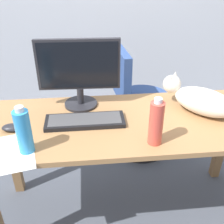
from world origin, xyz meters
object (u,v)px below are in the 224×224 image
at_px(computer_mouse, 12,127).
at_px(water_bottle, 24,131).
at_px(cat, 201,100).
at_px(spray_bottle, 156,123).
at_px(monitor, 79,71).
at_px(keyboard, 85,121).
at_px(office_chair, 137,110).

distance_m(computer_mouse, water_bottle, 0.23).
xyz_separation_m(cat, spray_bottle, (-0.33, -0.27, 0.04)).
distance_m(monitor, computer_mouse, 0.48).
relative_size(keyboard, spray_bottle, 1.74).
relative_size(water_bottle, spray_bottle, 0.97).
height_order(office_chair, keyboard, office_chair).
distance_m(monitor, water_bottle, 0.51).
xyz_separation_m(office_chair, monitor, (-0.45, -0.47, 0.57)).
xyz_separation_m(keyboard, spray_bottle, (0.34, -0.21, 0.10)).
height_order(computer_mouse, water_bottle, water_bottle).
relative_size(office_chair, water_bottle, 3.71).
bearing_deg(spray_bottle, office_chair, 84.47).
relative_size(computer_mouse, spray_bottle, 0.44).
bearing_deg(monitor, spray_bottle, -48.73).
distance_m(cat, water_bottle, 0.99).
height_order(water_bottle, spray_bottle, spray_bottle).
bearing_deg(water_bottle, keyboard, 37.38).
bearing_deg(cat, keyboard, -175.32).
xyz_separation_m(water_bottle, spray_bottle, (0.63, 0.00, 0.00)).
relative_size(monitor, water_bottle, 1.95).
height_order(office_chair, water_bottle, water_bottle).
bearing_deg(water_bottle, office_chair, 51.31).
xyz_separation_m(office_chair, spray_bottle, (-0.09, -0.88, 0.46)).
bearing_deg(computer_mouse, cat, 4.69).
bearing_deg(monitor, keyboard, -83.99).
bearing_deg(spray_bottle, keyboard, 148.36).
xyz_separation_m(keyboard, water_bottle, (-0.28, -0.22, 0.10)).
xyz_separation_m(keyboard, computer_mouse, (-0.39, -0.03, 0.00)).
distance_m(monitor, spray_bottle, 0.56).
height_order(monitor, computer_mouse, monitor).
distance_m(office_chair, monitor, 0.86).
distance_m(computer_mouse, spray_bottle, 0.76).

